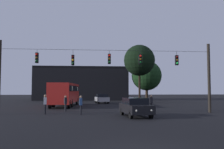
{
  "coord_description": "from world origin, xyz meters",
  "views": [
    {
      "loc": [
        -1.84,
        -8.4,
        2.16
      ],
      "look_at": [
        0.75,
        18.91,
        3.87
      ],
      "focal_mm": 39.86,
      "sensor_mm": 36.0,
      "label": 1
    }
  ],
  "objects_px": {
    "car_near_right": "(135,107)",
    "tree_left_silhouette": "(147,76)",
    "pedestrian_crossing_left": "(151,102)",
    "city_bus": "(65,92)",
    "tree_behind_building": "(139,60)",
    "pedestrian_crossing_center": "(45,103)",
    "pedestrian_crossing_right": "(65,103)",
    "pedestrian_near_bus": "(81,104)",
    "car_far_left": "(102,98)"
  },
  "relations": [
    {
      "from": "pedestrian_crossing_left",
      "to": "tree_left_silhouette",
      "type": "height_order",
      "value": "tree_left_silhouette"
    },
    {
      "from": "tree_left_silhouette",
      "to": "car_near_right",
      "type": "bearing_deg",
      "value": -105.0
    },
    {
      "from": "city_bus",
      "to": "car_near_right",
      "type": "height_order",
      "value": "city_bus"
    },
    {
      "from": "pedestrian_crossing_center",
      "to": "pedestrian_near_bus",
      "type": "xyz_separation_m",
      "value": [
        3.2,
        -0.78,
        -0.05
      ]
    },
    {
      "from": "car_near_right",
      "to": "tree_left_silhouette",
      "type": "height_order",
      "value": "tree_left_silhouette"
    },
    {
      "from": "pedestrian_crossing_right",
      "to": "tree_behind_building",
      "type": "xyz_separation_m",
      "value": [
        10.97,
        16.41,
        6.33
      ]
    },
    {
      "from": "car_far_left",
      "to": "pedestrian_near_bus",
      "type": "bearing_deg",
      "value": -98.67
    },
    {
      "from": "tree_left_silhouette",
      "to": "tree_behind_building",
      "type": "distance_m",
      "value": 10.59
    },
    {
      "from": "car_near_right",
      "to": "pedestrian_near_bus",
      "type": "distance_m",
      "value": 4.9
    },
    {
      "from": "pedestrian_crossing_center",
      "to": "tree_left_silhouette",
      "type": "bearing_deg",
      "value": 60.68
    },
    {
      "from": "car_near_right",
      "to": "tree_behind_building",
      "type": "distance_m",
      "value": 23.11
    },
    {
      "from": "car_near_right",
      "to": "pedestrian_near_bus",
      "type": "bearing_deg",
      "value": 156.36
    },
    {
      "from": "city_bus",
      "to": "tree_left_silhouette",
      "type": "height_order",
      "value": "tree_left_silhouette"
    },
    {
      "from": "pedestrian_crossing_right",
      "to": "car_far_left",
      "type": "bearing_deg",
      "value": 73.87
    },
    {
      "from": "pedestrian_crossing_right",
      "to": "city_bus",
      "type": "bearing_deg",
      "value": 95.39
    },
    {
      "from": "car_near_right",
      "to": "tree_left_silhouette",
      "type": "distance_m",
      "value": 32.83
    },
    {
      "from": "city_bus",
      "to": "car_far_left",
      "type": "bearing_deg",
      "value": 53.49
    },
    {
      "from": "pedestrian_crossing_center",
      "to": "tree_left_silhouette",
      "type": "height_order",
      "value": "tree_left_silhouette"
    },
    {
      "from": "tree_left_silhouette",
      "to": "pedestrian_crossing_right",
      "type": "bearing_deg",
      "value": -119.04
    },
    {
      "from": "car_near_right",
      "to": "tree_behind_building",
      "type": "xyz_separation_m",
      "value": [
        4.86,
        21.66,
        6.43
      ]
    },
    {
      "from": "city_bus",
      "to": "tree_left_silhouette",
      "type": "bearing_deg",
      "value": 49.23
    },
    {
      "from": "city_bus",
      "to": "car_near_right",
      "type": "bearing_deg",
      "value": -63.17
    },
    {
      "from": "pedestrian_crossing_right",
      "to": "pedestrian_near_bus",
      "type": "xyz_separation_m",
      "value": [
        1.62,
        -3.28,
        0.04
      ]
    },
    {
      "from": "car_near_right",
      "to": "tree_left_silhouette",
      "type": "bearing_deg",
      "value": 75.0
    },
    {
      "from": "pedestrian_crossing_left",
      "to": "tree_behind_building",
      "type": "xyz_separation_m",
      "value": [
        2.42,
        17.27,
        6.29
      ]
    },
    {
      "from": "city_bus",
      "to": "pedestrian_crossing_left",
      "type": "xyz_separation_m",
      "value": [
        9.34,
        -9.26,
        -0.93
      ]
    },
    {
      "from": "car_near_right",
      "to": "city_bus",
      "type": "bearing_deg",
      "value": 116.83
    },
    {
      "from": "pedestrian_crossing_center",
      "to": "pedestrian_near_bus",
      "type": "distance_m",
      "value": 3.3
    },
    {
      "from": "car_far_left",
      "to": "pedestrian_near_bus",
      "type": "distance_m",
      "value": 19.05
    },
    {
      "from": "pedestrian_crossing_center",
      "to": "tree_behind_building",
      "type": "relative_size",
      "value": 0.18
    },
    {
      "from": "pedestrian_crossing_center",
      "to": "pedestrian_crossing_right",
      "type": "relative_size",
      "value": 1.09
    },
    {
      "from": "pedestrian_crossing_right",
      "to": "tree_left_silhouette",
      "type": "relative_size",
      "value": 0.19
    },
    {
      "from": "city_bus",
      "to": "car_near_right",
      "type": "xyz_separation_m",
      "value": [
        6.91,
        -13.65,
        -1.07
      ]
    },
    {
      "from": "pedestrian_crossing_right",
      "to": "pedestrian_near_bus",
      "type": "distance_m",
      "value": 3.66
    },
    {
      "from": "pedestrian_crossing_left",
      "to": "city_bus",
      "type": "bearing_deg",
      "value": 135.24
    },
    {
      "from": "car_far_left",
      "to": "tree_left_silhouette",
      "type": "relative_size",
      "value": 0.53
    },
    {
      "from": "car_near_right",
      "to": "tree_behind_building",
      "type": "relative_size",
      "value": 0.45
    },
    {
      "from": "pedestrian_crossing_center",
      "to": "pedestrian_near_bus",
      "type": "bearing_deg",
      "value": -13.74
    },
    {
      "from": "pedestrian_crossing_left",
      "to": "pedestrian_near_bus",
      "type": "bearing_deg",
      "value": -160.69
    },
    {
      "from": "pedestrian_near_bus",
      "to": "car_near_right",
      "type": "bearing_deg",
      "value": -23.64
    },
    {
      "from": "city_bus",
      "to": "pedestrian_crossing_left",
      "type": "bearing_deg",
      "value": -44.76
    },
    {
      "from": "car_far_left",
      "to": "pedestrian_near_bus",
      "type": "height_order",
      "value": "pedestrian_near_bus"
    },
    {
      "from": "city_bus",
      "to": "car_near_right",
      "type": "relative_size",
      "value": 2.49
    },
    {
      "from": "car_near_right",
      "to": "pedestrian_crossing_right",
      "type": "relative_size",
      "value": 2.79
    },
    {
      "from": "car_near_right",
      "to": "pedestrian_crossing_right",
      "type": "xyz_separation_m",
      "value": [
        -6.11,
        5.25,
        0.1
      ]
    },
    {
      "from": "car_far_left",
      "to": "tree_left_silhouette",
      "type": "bearing_deg",
      "value": 46.64
    },
    {
      "from": "pedestrian_near_bus",
      "to": "tree_behind_building",
      "type": "xyz_separation_m",
      "value": [
        9.34,
        19.69,
        6.29
      ]
    },
    {
      "from": "pedestrian_crossing_right",
      "to": "pedestrian_near_bus",
      "type": "bearing_deg",
      "value": -63.68
    },
    {
      "from": "pedestrian_crossing_left",
      "to": "pedestrian_crossing_center",
      "type": "relative_size",
      "value": 0.95
    },
    {
      "from": "pedestrian_near_bus",
      "to": "car_far_left",
      "type": "bearing_deg",
      "value": 81.33
    }
  ]
}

